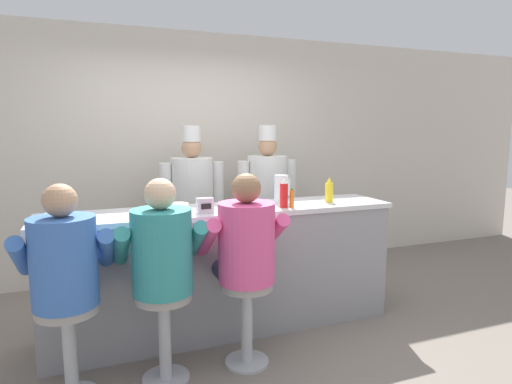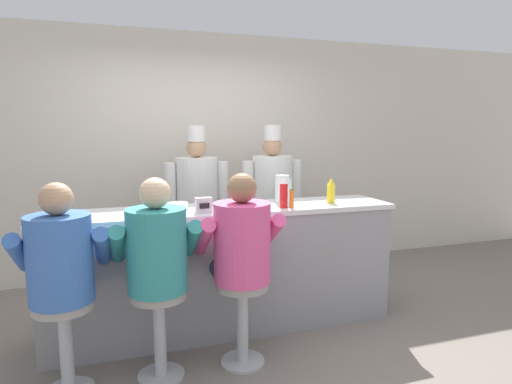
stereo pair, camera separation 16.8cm
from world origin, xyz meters
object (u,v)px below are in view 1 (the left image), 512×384
at_px(ketchup_bottle_red, 284,193).
at_px(coffee_mug_white, 51,219).
at_px(mustard_bottle_yellow, 329,191).
at_px(water_pitcher_clear, 281,189).
at_px(diner_seated_blue, 65,269).
at_px(diner_seated_pink, 245,249).
at_px(cook_in_whites_near, 193,200).
at_px(breakfast_plate, 235,207).
at_px(cook_in_whites_far, 267,197).
at_px(cereal_bowl, 178,207).
at_px(diner_seated_teal, 161,258).
at_px(hot_sauce_bottle_orange, 292,198).
at_px(napkin_dispenser_chrome, 205,206).

bearing_deg(ketchup_bottle_red, coffee_mug_white, -178.79).
distance_m(mustard_bottle_yellow, water_pitcher_clear, 0.42).
relative_size(ketchup_bottle_red, diner_seated_blue, 0.19).
bearing_deg(coffee_mug_white, diner_seated_pink, -16.30).
relative_size(ketchup_bottle_red, cook_in_whites_near, 0.15).
distance_m(breakfast_plate, cook_in_whites_far, 1.24).
distance_m(cereal_bowl, diner_seated_pink, 0.71).
bearing_deg(diner_seated_teal, mustard_bottle_yellow, 18.23).
distance_m(cereal_bowl, cook_in_whites_near, 1.04).
xyz_separation_m(hot_sauce_bottle_orange, diner_seated_teal, (-1.10, -0.37, -0.27)).
bearing_deg(diner_seated_pink, diner_seated_blue, -179.95).
bearing_deg(ketchup_bottle_red, napkin_dispenser_chrome, -179.74).
bearing_deg(diner_seated_blue, napkin_dispenser_chrome, 22.27).
relative_size(water_pitcher_clear, coffee_mug_white, 1.89).
xyz_separation_m(diner_seated_teal, diner_seated_pink, (0.57, 0.00, 0.00)).
bearing_deg(diner_seated_blue, mustard_bottle_yellow, 13.48).
bearing_deg(ketchup_bottle_red, diner_seated_teal, -159.21).
bearing_deg(water_pitcher_clear, coffee_mug_white, -171.44).
xyz_separation_m(hot_sauce_bottle_orange, diner_seated_blue, (-1.67, -0.37, -0.28)).
distance_m(hot_sauce_bottle_orange, breakfast_plate, 0.46).
bearing_deg(breakfast_plate, water_pitcher_clear, 18.67).
height_order(water_pitcher_clear, diner_seated_blue, diner_seated_blue).
height_order(napkin_dispenser_chrome, cook_in_whites_near, cook_in_whites_near).
bearing_deg(mustard_bottle_yellow, napkin_dispenser_chrome, -174.53).
relative_size(coffee_mug_white, diner_seated_teal, 0.09).
xyz_separation_m(cereal_bowl, diner_seated_pink, (0.35, -0.58, -0.22)).
relative_size(water_pitcher_clear, diner_seated_blue, 0.18).
height_order(hot_sauce_bottle_orange, diner_seated_blue, diner_seated_blue).
distance_m(breakfast_plate, coffee_mug_white, 1.31).
bearing_deg(cereal_bowl, ketchup_bottle_red, -12.51).
relative_size(breakfast_plate, coffee_mug_white, 2.13).
xyz_separation_m(cereal_bowl, cook_in_whites_near, (0.33, 0.98, -0.12)).
height_order(cereal_bowl, diner_seated_blue, diner_seated_blue).
distance_m(ketchup_bottle_red, mustard_bottle_yellow, 0.49).
bearing_deg(diner_seated_pink, cook_in_whites_near, 90.73).
bearing_deg(cereal_bowl, coffee_mug_white, -166.03).
distance_m(diner_seated_teal, diner_seated_pink, 0.57).
distance_m(napkin_dispenser_chrome, cook_in_whites_far, 1.46).
xyz_separation_m(napkin_dispenser_chrome, diner_seated_pink, (0.18, -0.39, -0.25)).
relative_size(breakfast_plate, cereal_bowl, 1.65).
bearing_deg(breakfast_plate, cook_in_whites_far, 55.82).
xyz_separation_m(mustard_bottle_yellow, cereal_bowl, (-1.30, 0.08, -0.07)).
height_order(water_pitcher_clear, diner_seated_teal, diner_seated_teal).
bearing_deg(cook_in_whites_near, ketchup_bottle_red, -67.11).
relative_size(coffee_mug_white, diner_seated_pink, 0.09).
xyz_separation_m(water_pitcher_clear, napkin_dispenser_chrome, (-0.73, -0.23, -0.06)).
xyz_separation_m(mustard_bottle_yellow, diner_seated_teal, (-1.52, -0.50, -0.30)).
distance_m(water_pitcher_clear, napkin_dispenser_chrome, 0.77).
bearing_deg(diner_seated_teal, breakfast_plate, 35.69).
relative_size(napkin_dispenser_chrome, cook_in_whites_near, 0.07).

